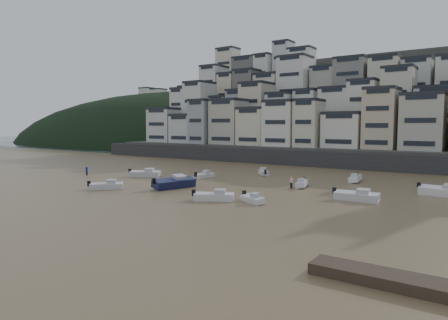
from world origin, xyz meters
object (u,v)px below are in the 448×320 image
Objects in this scene: boat_b at (253,198)px; boat_h at (264,171)px; boat_g at (443,190)px; boat_f at (204,174)px; boat_c at (174,182)px; boat_i at (355,178)px; person_pink at (291,182)px; person_blue at (87,171)px; boat_a at (214,195)px; boat_e at (302,183)px; boat_k at (145,172)px; boat_d at (357,195)px; boat_j at (106,184)px.

boat_h is at bearing 143.66° from boat_b.
boat_f is at bearing -167.37° from boat_g.
boat_i is at bearing -27.67° from boat_c.
person_pink is at bearing 121.60° from boat_b.
boat_f is 2.52× the size of person_blue.
boat_a is 3.11× the size of person_pink.
boat_a is at bearing -27.95° from boat_i.
boat_f is at bearing -105.13° from boat_e.
boat_k is at bearing 95.83° from boat_h.
boat_c is 14.50m from boat_k.
boat_e is 0.91× the size of boat_i.
boat_h is at bearing -96.27° from boat_i.
boat_e is at bearing -34.63° from boat_i.
boat_k is (-33.14, -15.25, 0.12)m from boat_i.
boat_c is 23.86m from person_blue.
boat_d is at bearing 9.06° from boat_i.
boat_c is at bearing -54.50° from boat_k.
boat_a reaches higher than boat_b.
boat_j is at bearing -143.03° from person_pink.
boat_f is at bearing 1.78° from boat_k.
person_blue is (-27.08, -19.15, 0.18)m from boat_h.
boat_g is at bearing -50.95° from boat_c.
boat_f is 10.79m from boat_k.
boat_g is (18.53, 17.86, 0.29)m from boat_b.
boat_c reaches higher than person_blue.
boat_i is 0.85× the size of boat_k.
boat_k reaches higher than boat_h.
person_blue reaches higher than boat_h.
boat_h reaches higher than boat_e.
boat_j is at bearing 145.47° from boat_c.
boat_k is 11.72m from person_blue.
boat_j is 18.41m from person_blue.
boat_h is at bearing -143.86° from boat_e.
boat_k is at bearing 176.01° from boat_d.
boat_d reaches higher than boat_i.
boat_c is 25.85m from boat_d.
person_blue is (-38.96, -9.61, 0.23)m from boat_e.
boat_k reaches higher than boat_d.
boat_d is 1.14× the size of boat_i.
boat_c reaches higher than boat_k.
boat_k reaches higher than boat_j.
person_blue is (-10.86, -4.39, 0.05)m from boat_k.
boat_e is at bearing -165.26° from boat_h.
boat_i is at bearing -124.81° from boat_h.
boat_b is 25.74m from boat_g.
boat_k reaches higher than boat_f.
boat_a is 30.24m from boat_g.
person_pink is (-0.89, -1.81, 0.23)m from boat_e.
person_blue is at bearing -168.43° from person_pink.
person_blue reaches higher than boat_j.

